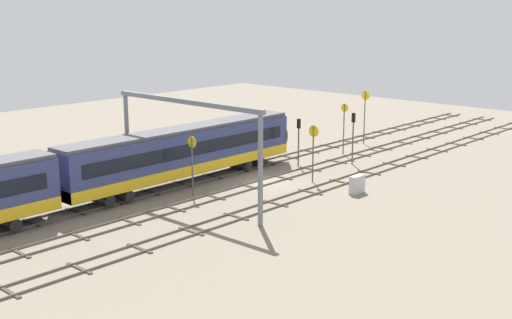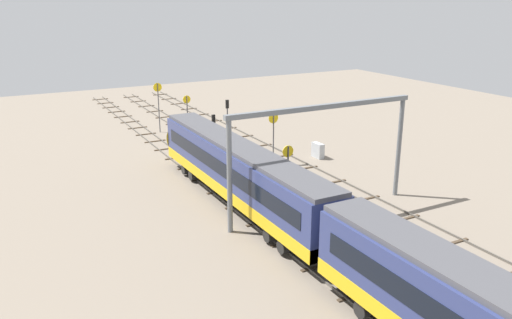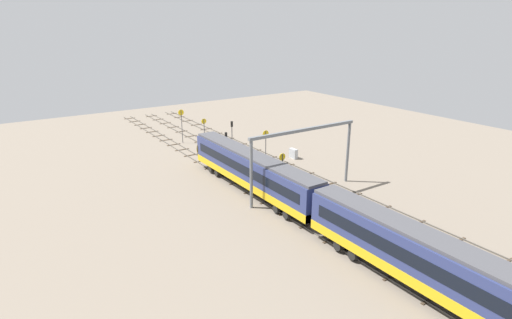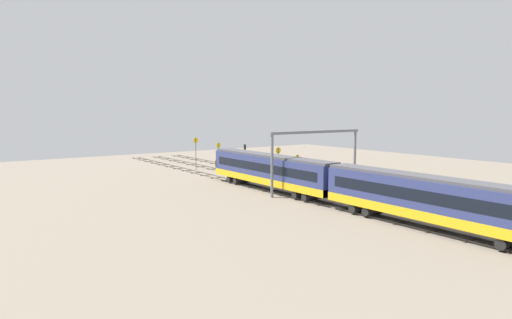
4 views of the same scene
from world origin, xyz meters
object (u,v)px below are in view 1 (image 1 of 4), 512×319
object	(u,v)px
speed_sign_distant_end	(192,157)
relay_cabinet	(357,184)
speed_sign_near_foreground	(344,122)
signal_light_trackside_approach	(353,131)
speed_sign_far_trackside	(365,109)
train	(61,180)
overhead_gantry	(187,128)
signal_light_trackside_departure	(299,135)
speed_sign_mid_trackside	(313,144)

from	to	relation	value
speed_sign_distant_end	relay_cabinet	bearing A→B (deg)	-44.63
speed_sign_near_foreground	relay_cabinet	distance (m)	15.12
signal_light_trackside_approach	relay_cabinet	xyz separation A→B (m)	(-8.29, -6.10, -2.52)
speed_sign_far_trackside	signal_light_trackside_approach	bearing A→B (deg)	-152.92
speed_sign_near_foreground	speed_sign_far_trackside	distance (m)	6.09
train	speed_sign_near_foreground	size ratio (longest dim) A/B	9.58
speed_sign_far_trackside	speed_sign_distant_end	distance (m)	27.01
speed_sign_near_foreground	relay_cabinet	bearing A→B (deg)	-140.74
relay_cabinet	speed_sign_distant_end	bearing A→B (deg)	135.37
speed_sign_far_trackside	relay_cabinet	distance (m)	20.75
speed_sign_distant_end	relay_cabinet	distance (m)	13.60
overhead_gantry	speed_sign_near_foreground	size ratio (longest dim) A/B	2.94
train	relay_cabinet	distance (m)	23.21
signal_light_trackside_approach	signal_light_trackside_departure	xyz separation A→B (m)	(-4.10, 3.39, -0.27)
train	relay_cabinet	xyz separation A→B (m)	(19.38, -12.62, -1.91)
overhead_gantry	speed_sign_near_foreground	world-z (taller)	overhead_gantry
speed_sign_mid_trackside	speed_sign_near_foreground	bearing A→B (deg)	22.18
signal_light_trackside_departure	relay_cabinet	size ratio (longest dim) A/B	3.06
train	speed_sign_far_trackside	distance (m)	36.89
train	speed_sign_distant_end	bearing A→B (deg)	-18.09
signal_light_trackside_approach	speed_sign_mid_trackside	bearing A→B (deg)	-171.36
speed_sign_near_foreground	speed_sign_distant_end	world-z (taller)	speed_sign_near_foreground
speed_sign_mid_trackside	relay_cabinet	size ratio (longest dim) A/B	3.35
train	overhead_gantry	bearing A→B (deg)	-31.81
signal_light_trackside_departure	train	bearing A→B (deg)	172.44
speed_sign_mid_trackside	signal_light_trackside_approach	world-z (taller)	signal_light_trackside_approach
train	signal_light_trackside_departure	size ratio (longest dim) A/B	11.00
speed_sign_near_foreground	speed_sign_far_trackside	xyz separation A→B (m)	(5.92, 1.36, 0.53)
speed_sign_mid_trackside	speed_sign_far_trackside	size ratio (longest dim) A/B	0.85
train	overhead_gantry	size ratio (longest dim) A/B	3.26
speed_sign_mid_trackside	signal_light_trackside_approach	distance (m)	7.92
overhead_gantry	speed_sign_mid_trackside	size ratio (longest dim) A/B	3.09
speed_sign_mid_trackside	speed_sign_far_trackside	bearing A→B (deg)	19.07
train	speed_sign_mid_trackside	bearing A→B (deg)	-21.23
overhead_gantry	speed_sign_distant_end	world-z (taller)	overhead_gantry
overhead_gantry	signal_light_trackside_approach	xyz separation A→B (m)	(19.80, -1.64, -2.78)
overhead_gantry	signal_light_trackside_approach	bearing A→B (deg)	-4.73
speed_sign_distant_end	train	bearing A→B (deg)	161.91
overhead_gantry	relay_cabinet	distance (m)	14.84
overhead_gantry	speed_sign_near_foreground	distance (m)	23.25
speed_sign_far_trackside	speed_sign_distant_end	xyz separation A→B (m)	(-26.97, -1.38, -0.70)
train	speed_sign_near_foreground	xyz separation A→B (m)	(30.91, -3.20, 0.70)
speed_sign_mid_trackside	relay_cabinet	xyz separation A→B (m)	(-0.47, -4.91, -2.60)
speed_sign_far_trackside	signal_light_trackside_approach	world-z (taller)	speed_sign_far_trackside
overhead_gantry	signal_light_trackside_departure	size ratio (longest dim) A/B	3.38
train	signal_light_trackside_departure	world-z (taller)	train
train	speed_sign_near_foreground	distance (m)	31.09
overhead_gantry	signal_light_trackside_approach	distance (m)	20.06
relay_cabinet	speed_sign_mid_trackside	bearing A→B (deg)	84.59
overhead_gantry	speed_sign_near_foreground	xyz separation A→B (m)	(23.04, 1.68, -2.68)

